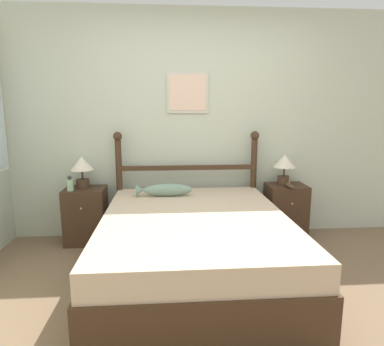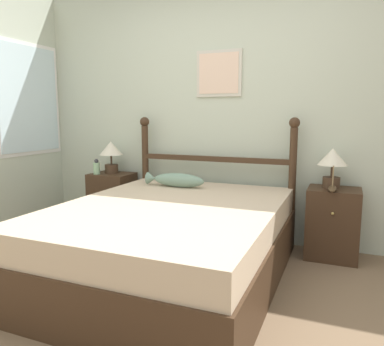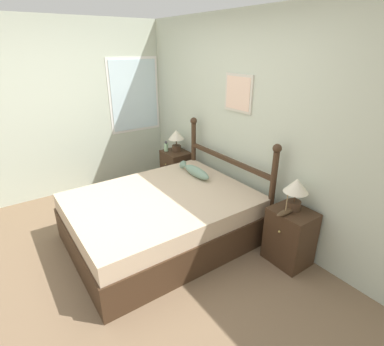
{
  "view_description": "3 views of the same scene",
  "coord_description": "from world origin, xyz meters",
  "px_view_note": "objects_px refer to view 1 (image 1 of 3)",
  "views": [
    {
      "loc": [
        -0.35,
        -2.2,
        1.47
      ],
      "look_at": [
        -0.1,
        1.1,
        0.84
      ],
      "focal_mm": 32.0,
      "sensor_mm": 36.0,
      "label": 1
    },
    {
      "loc": [
        1.07,
        -1.87,
        1.23
      ],
      "look_at": [
        -0.11,
        1.03,
        0.75
      ],
      "focal_mm": 35.0,
      "sensor_mm": 36.0,
      "label": 2
    },
    {
      "loc": [
        2.58,
        -0.87,
        2.17
      ],
      "look_at": [
        -0.07,
        0.99,
        0.78
      ],
      "focal_mm": 28.0,
      "sensor_mm": 36.0,
      "label": 3
    }
  ],
  "objects_px": {
    "bed": "(195,247)",
    "table_lamp_left": "(82,167)",
    "nightstand_right": "(285,211)",
    "bottle": "(70,184)",
    "nightstand_left": "(86,215)",
    "table_lamp_right": "(284,164)",
    "model_boat": "(289,185)",
    "fish_pillow": "(165,190)"
  },
  "relations": [
    {
      "from": "bed",
      "to": "table_lamp_left",
      "type": "bearing_deg",
      "value": 140.88
    },
    {
      "from": "table_lamp_left",
      "to": "nightstand_right",
      "type": "bearing_deg",
      "value": -0.73
    },
    {
      "from": "table_lamp_left",
      "to": "bottle",
      "type": "xyz_separation_m",
      "value": [
        -0.1,
        -0.13,
        -0.16
      ]
    },
    {
      "from": "nightstand_left",
      "to": "nightstand_right",
      "type": "relative_size",
      "value": 1.0
    },
    {
      "from": "nightstand_left",
      "to": "nightstand_right",
      "type": "distance_m",
      "value": 2.25
    },
    {
      "from": "bed",
      "to": "bottle",
      "type": "relative_size",
      "value": 12.63
    },
    {
      "from": "nightstand_left",
      "to": "bottle",
      "type": "bearing_deg",
      "value": -140.41
    },
    {
      "from": "table_lamp_left",
      "to": "bottle",
      "type": "distance_m",
      "value": 0.23
    },
    {
      "from": "table_lamp_right",
      "to": "bed",
      "type": "bearing_deg",
      "value": -139.62
    },
    {
      "from": "nightstand_left",
      "to": "model_boat",
      "type": "height_order",
      "value": "model_boat"
    },
    {
      "from": "nightstand_left",
      "to": "model_boat",
      "type": "xyz_separation_m",
      "value": [
        2.24,
        -0.11,
        0.33
      ]
    },
    {
      "from": "table_lamp_left",
      "to": "fish_pillow",
      "type": "relative_size",
      "value": 0.6
    },
    {
      "from": "nightstand_left",
      "to": "bottle",
      "type": "height_order",
      "value": "bottle"
    },
    {
      "from": "model_boat",
      "to": "fish_pillow",
      "type": "height_order",
      "value": "model_boat"
    },
    {
      "from": "fish_pillow",
      "to": "table_lamp_left",
      "type": "bearing_deg",
      "value": 162.98
    },
    {
      "from": "nightstand_right",
      "to": "table_lamp_right",
      "type": "relative_size",
      "value": 1.79
    },
    {
      "from": "nightstand_left",
      "to": "table_lamp_left",
      "type": "distance_m",
      "value": 0.54
    },
    {
      "from": "nightstand_right",
      "to": "bottle",
      "type": "distance_m",
      "value": 2.41
    },
    {
      "from": "table_lamp_right",
      "to": "model_boat",
      "type": "height_order",
      "value": "table_lamp_right"
    },
    {
      "from": "nightstand_right",
      "to": "table_lamp_left",
      "type": "xyz_separation_m",
      "value": [
        -2.27,
        0.03,
        0.54
      ]
    },
    {
      "from": "nightstand_right",
      "to": "fish_pillow",
      "type": "bearing_deg",
      "value": -170.0
    },
    {
      "from": "nightstand_left",
      "to": "table_lamp_left",
      "type": "bearing_deg",
      "value": 125.01
    },
    {
      "from": "bed",
      "to": "model_boat",
      "type": "xyz_separation_m",
      "value": [
        1.11,
        0.79,
        0.35
      ]
    },
    {
      "from": "nightstand_right",
      "to": "model_boat",
      "type": "xyz_separation_m",
      "value": [
        -0.02,
        -0.11,
        0.33
      ]
    },
    {
      "from": "nightstand_right",
      "to": "table_lamp_left",
      "type": "relative_size",
      "value": 1.79
    },
    {
      "from": "nightstand_left",
      "to": "model_boat",
      "type": "distance_m",
      "value": 2.26
    },
    {
      "from": "bottle",
      "to": "fish_pillow",
      "type": "bearing_deg",
      "value": -8.24
    },
    {
      "from": "model_boat",
      "to": "fish_pillow",
      "type": "xyz_separation_m",
      "value": [
        -1.37,
        -0.13,
        0.0
      ]
    },
    {
      "from": "bottle",
      "to": "fish_pillow",
      "type": "relative_size",
      "value": 0.28
    },
    {
      "from": "nightstand_left",
      "to": "nightstand_right",
      "type": "xyz_separation_m",
      "value": [
        2.25,
        0.0,
        0.0
      ]
    },
    {
      "from": "bed",
      "to": "model_boat",
      "type": "distance_m",
      "value": 1.41
    },
    {
      "from": "model_boat",
      "to": "table_lamp_right",
      "type": "bearing_deg",
      "value": 96.28
    },
    {
      "from": "bed",
      "to": "nightstand_right",
      "type": "xyz_separation_m",
      "value": [
        1.13,
        0.9,
        0.02
      ]
    },
    {
      "from": "bed",
      "to": "bottle",
      "type": "bearing_deg",
      "value": 147.21
    },
    {
      "from": "table_lamp_left",
      "to": "fish_pillow",
      "type": "distance_m",
      "value": 0.95
    },
    {
      "from": "nightstand_right",
      "to": "fish_pillow",
      "type": "xyz_separation_m",
      "value": [
        -1.38,
        -0.24,
        0.33
      ]
    },
    {
      "from": "bed",
      "to": "table_lamp_left",
      "type": "xyz_separation_m",
      "value": [
        -1.15,
        0.93,
        0.56
      ]
    },
    {
      "from": "bed",
      "to": "bottle",
      "type": "xyz_separation_m",
      "value": [
        -1.25,
        0.8,
        0.4
      ]
    },
    {
      "from": "nightstand_left",
      "to": "model_boat",
      "type": "relative_size",
      "value": 2.43
    },
    {
      "from": "bed",
      "to": "table_lamp_right",
      "type": "distance_m",
      "value": 1.54
    },
    {
      "from": "table_lamp_right",
      "to": "nightstand_left",
      "type": "bearing_deg",
      "value": -179.28
    },
    {
      "from": "table_lamp_left",
      "to": "model_boat",
      "type": "xyz_separation_m",
      "value": [
        2.26,
        -0.14,
        -0.21
      ]
    }
  ]
}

